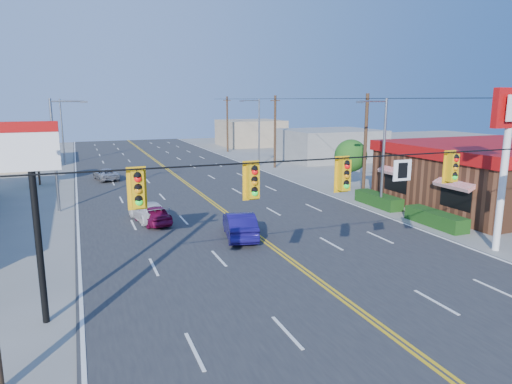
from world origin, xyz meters
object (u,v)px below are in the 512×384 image
object	(u,v)px
signal_span	(370,188)
kfc	(496,174)
kfc_pylon	(508,137)
car_white	(149,212)
car_magenta	(153,215)
car_silver	(106,175)
pizza_hut_sign	(33,181)
car_blue	(240,226)

from	to	relation	value
signal_span	kfc	xyz separation A→B (m)	(20.02, 12.00, -2.51)
signal_span	kfc_pylon	bearing A→B (deg)	19.78
kfc_pylon	car_white	distance (m)	21.48
car_magenta	car_silver	bearing A→B (deg)	-95.45
pizza_hut_sign	car_silver	bearing A→B (deg)	82.41
pizza_hut_sign	kfc	bearing A→B (deg)	14.52
kfc_pylon	kfc	bearing A→B (deg)	41.95
signal_span	car_white	world-z (taller)	signal_span
car_blue	car_silver	world-z (taller)	car_blue
signal_span	pizza_hut_sign	distance (m)	11.60
car_white	kfc_pylon	bearing A→B (deg)	133.43
car_blue	car_white	xyz separation A→B (m)	(-4.34, 5.75, -0.12)
car_magenta	kfc_pylon	bearing A→B (deg)	133.04
kfc_pylon	car_blue	world-z (taller)	kfc_pylon
car_white	car_magenta	bearing A→B (deg)	89.68
signal_span	car_magenta	bearing A→B (deg)	107.99
car_white	car_blue	bearing A→B (deg)	118.36
kfc	car_silver	xyz separation A→B (m)	(-26.89, 22.09, -1.80)
kfc	pizza_hut_sign	world-z (taller)	pizza_hut_sign
pizza_hut_sign	kfc_pylon	bearing A→B (deg)	0.00
kfc_pylon	car_magenta	bearing A→B (deg)	143.87
signal_span	pizza_hut_sign	bearing A→B (deg)	159.81
kfc	car_white	distance (m)	25.81
signal_span	pizza_hut_sign	xyz separation A→B (m)	(-10.88, 4.00, 0.30)
pizza_hut_sign	signal_span	bearing A→B (deg)	-20.19
kfc_pylon	car_magenta	distance (m)	20.86
car_magenta	car_white	distance (m)	0.89
signal_span	pizza_hut_sign	size ratio (longest dim) A/B	3.55
pizza_hut_sign	car_magenta	bearing A→B (deg)	64.28
car_silver	car_blue	bearing A→B (deg)	95.31
kfc_pylon	car_silver	bearing A→B (deg)	120.87
kfc_pylon	pizza_hut_sign	world-z (taller)	kfc_pylon
car_magenta	kfc	bearing A→B (deg)	160.41
car_blue	car_magenta	bearing A→B (deg)	-37.09
kfc	car_blue	bearing A→B (deg)	-177.30
car_white	car_silver	bearing A→B (deg)	-93.46
car_blue	car_white	distance (m)	7.21
car_magenta	car_silver	distance (m)	18.29
signal_span	car_blue	xyz separation A→B (m)	(-0.94, 11.01, -4.13)
car_silver	signal_span	bearing A→B (deg)	92.30
pizza_hut_sign	car_silver	size ratio (longest dim) A/B	1.65
car_magenta	car_silver	size ratio (longest dim) A/B	0.91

